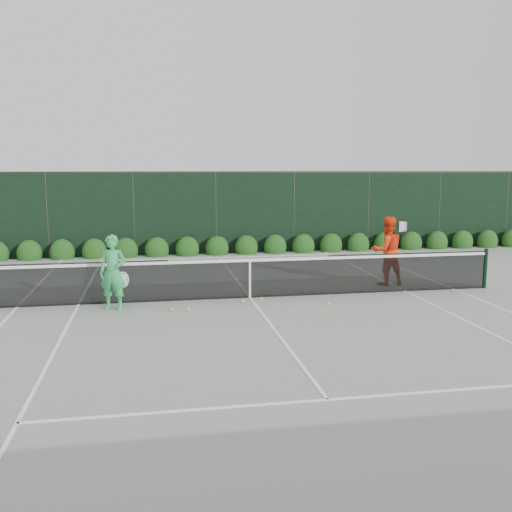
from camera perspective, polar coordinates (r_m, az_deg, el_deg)
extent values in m
plane|color=gray|center=(14.23, -0.61, -4.19)|extent=(80.00, 80.00, 0.00)
cylinder|color=black|center=(16.44, 21.95, -1.16)|extent=(0.10, 0.10, 1.07)
cube|color=black|center=(14.05, -17.77, -2.68)|extent=(4.40, 0.01, 1.02)
cube|color=black|center=(14.13, -0.61, -2.29)|extent=(4.00, 0.01, 0.96)
cube|color=black|center=(15.39, 14.99, -1.57)|extent=(4.40, 0.01, 1.02)
cube|color=white|center=(14.04, -0.62, -0.44)|extent=(12.80, 0.03, 0.07)
cube|color=black|center=(14.22, -0.61, -4.11)|extent=(12.80, 0.02, 0.04)
cube|color=white|center=(14.13, -0.61, -2.39)|extent=(0.05, 0.03, 0.91)
imported|color=green|center=(13.30, -14.11, -1.62)|extent=(0.73, 0.59, 1.72)
torus|color=silver|center=(13.42, -13.20, -2.34)|extent=(0.29, 0.14, 0.30)
cylinder|color=black|center=(13.47, -13.16, -3.34)|extent=(0.10, 0.03, 0.30)
imported|color=#F73A14|center=(16.07, 12.97, 0.52)|extent=(0.97, 0.79, 1.88)
torus|color=black|center=(15.94, 14.50, 2.87)|extent=(0.29, 0.14, 0.30)
cylinder|color=black|center=(15.97, 14.46, 2.02)|extent=(0.10, 0.03, 0.30)
cube|color=white|center=(14.38, -22.77, -4.74)|extent=(0.06, 23.77, 0.01)
cube|color=white|center=(16.07, 19.07, -3.14)|extent=(0.06, 23.77, 0.01)
cube|color=white|center=(14.14, -17.33, -4.66)|extent=(0.06, 23.77, 0.01)
cube|color=white|center=(15.45, 14.63, -3.41)|extent=(0.06, 23.77, 0.01)
cube|color=white|center=(25.85, -5.10, 1.73)|extent=(11.03, 0.06, 0.01)
cube|color=white|center=(20.45, -3.66, -0.16)|extent=(8.23, 0.06, 0.01)
cube|color=white|center=(8.28, 7.18, -14.06)|extent=(8.23, 0.06, 0.01)
cube|color=white|center=(14.23, -0.61, -4.17)|extent=(0.06, 12.80, 0.01)
cube|color=black|center=(21.36, -4.05, 4.26)|extent=(32.00, 0.06, 3.00)
cube|color=#262826|center=(21.29, -4.10, 8.37)|extent=(32.00, 0.06, 0.06)
cylinder|color=#262826|center=(21.54, -20.16, 3.78)|extent=(0.08, 0.08, 3.00)
cylinder|color=#262826|center=(21.24, -12.14, 4.06)|extent=(0.08, 0.08, 3.00)
cylinder|color=#262826|center=(21.36, -4.05, 4.26)|extent=(0.08, 0.08, 3.00)
cylinder|color=#262826|center=(21.89, 3.80, 4.38)|extent=(0.08, 0.08, 3.00)
cylinder|color=#262826|center=(22.81, 11.15, 4.41)|extent=(0.08, 0.08, 3.00)
cylinder|color=#262826|center=(24.07, 17.83, 4.38)|extent=(0.08, 0.08, 3.00)
cylinder|color=#262826|center=(25.62, 23.77, 4.31)|extent=(0.08, 0.08, 3.00)
ellipsoid|color=#14340E|center=(21.44, -21.71, 0.27)|extent=(0.86, 0.65, 0.94)
ellipsoid|color=#14340E|center=(21.25, -18.81, 0.35)|extent=(0.86, 0.65, 0.94)
ellipsoid|color=#14340E|center=(21.12, -15.85, 0.44)|extent=(0.86, 0.65, 0.94)
ellipsoid|color=#14340E|center=(21.04, -12.87, 0.52)|extent=(0.86, 0.65, 0.94)
ellipsoid|color=#14340E|center=(21.02, -9.88, 0.61)|extent=(0.86, 0.65, 0.94)
ellipsoid|color=#14340E|center=(21.06, -6.88, 0.69)|extent=(0.86, 0.65, 0.94)
ellipsoid|color=#14340E|center=(21.15, -3.91, 0.77)|extent=(0.86, 0.65, 0.94)
ellipsoid|color=#14340E|center=(21.30, -0.97, 0.85)|extent=(0.86, 0.65, 0.94)
ellipsoid|color=#14340E|center=(21.51, 1.93, 0.92)|extent=(0.86, 0.65, 0.94)
ellipsoid|color=#14340E|center=(21.77, 4.76, 0.99)|extent=(0.86, 0.65, 0.94)
ellipsoid|color=#14340E|center=(22.08, 7.51, 1.06)|extent=(0.86, 0.65, 0.94)
ellipsoid|color=#14340E|center=(22.44, 10.19, 1.12)|extent=(0.86, 0.65, 0.94)
ellipsoid|color=#14340E|center=(22.85, 12.77, 1.18)|extent=(0.86, 0.65, 0.94)
ellipsoid|color=#14340E|center=(23.30, 15.26, 1.23)|extent=(0.86, 0.65, 0.94)
ellipsoid|color=#14340E|center=(23.79, 17.65, 1.28)|extent=(0.86, 0.65, 0.94)
ellipsoid|color=#14340E|center=(24.33, 19.94, 1.32)|extent=(0.86, 0.65, 0.94)
ellipsoid|color=#14340E|center=(24.90, 22.13, 1.36)|extent=(0.86, 0.65, 0.94)
ellipsoid|color=#14340E|center=(25.51, 24.22, 1.40)|extent=(0.86, 0.65, 0.94)
sphere|color=#D9EF35|center=(14.40, -5.87, -3.94)|extent=(0.07, 0.07, 0.07)
sphere|color=#D9EF35|center=(13.56, 7.26, -4.77)|extent=(0.07, 0.07, 0.07)
sphere|color=#D9EF35|center=(14.00, 0.54, -4.26)|extent=(0.07, 0.07, 0.07)
sphere|color=#D9EF35|center=(13.71, -1.34, -4.55)|extent=(0.07, 0.07, 0.07)
sphere|color=#D9EF35|center=(13.06, -8.39, -5.33)|extent=(0.07, 0.07, 0.07)
sphere|color=#D9EF35|center=(16.05, 9.16, -2.67)|extent=(0.07, 0.07, 0.07)
sphere|color=#D9EF35|center=(12.99, -6.74, -5.38)|extent=(0.07, 0.07, 0.07)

